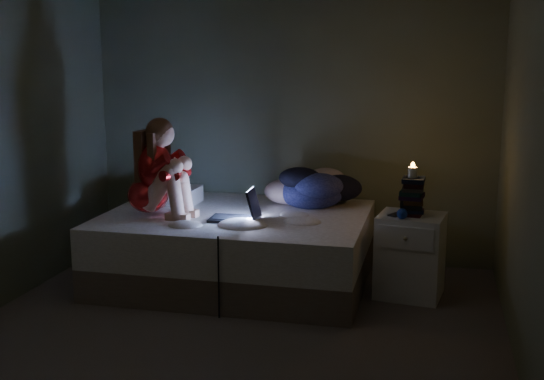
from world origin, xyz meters
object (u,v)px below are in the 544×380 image
(bed, at_px, (236,248))
(phone, at_px, (397,215))
(woman, at_px, (147,167))
(nightstand, at_px, (410,256))
(candle, at_px, (413,174))
(laptop, at_px, (234,204))

(bed, distance_m, phone, 1.34)
(woman, xyz_separation_m, nightstand, (2.05, 0.21, -0.65))
(bed, relative_size, woman, 2.65)
(bed, height_order, woman, woman)
(woman, bearing_deg, phone, 11.56)
(woman, distance_m, candle, 2.06)
(bed, distance_m, woman, 0.97)
(woman, distance_m, nightstand, 2.16)
(bed, distance_m, candle, 1.54)
(laptop, relative_size, phone, 2.68)
(phone, bearing_deg, laptop, -151.66)
(laptop, distance_m, phone, 1.25)
(bed, distance_m, laptop, 0.48)
(woman, height_order, candle, woman)
(bed, height_order, phone, phone)
(woman, xyz_separation_m, phone, (1.95, 0.15, -0.32))
(woman, distance_m, phone, 1.98)
(laptop, height_order, nightstand, laptop)
(bed, height_order, laptop, laptop)
(nightstand, xyz_separation_m, phone, (-0.11, -0.06, 0.33))
(woman, distance_m, laptop, 0.76)
(candle, bearing_deg, woman, -174.03)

